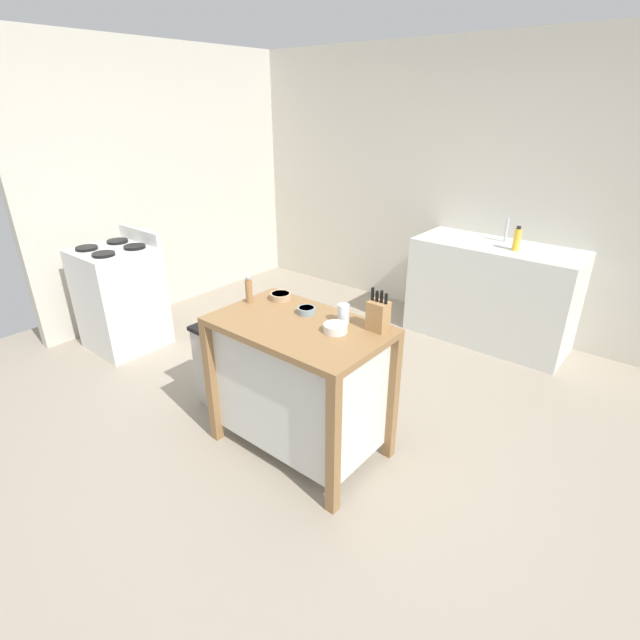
{
  "coord_description": "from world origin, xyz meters",
  "views": [
    {
      "loc": [
        1.66,
        -1.98,
        2.06
      ],
      "look_at": [
        -0.0,
        0.06,
        0.84
      ],
      "focal_mm": 26.51,
      "sensor_mm": 36.0,
      "label": 1
    }
  ],
  "objects_px": {
    "bowl_stoneware_deep": "(281,296)",
    "bowl_ceramic_wide": "(335,328)",
    "pepper_grinder": "(249,290)",
    "stove": "(121,297)",
    "bottle_spray_cleaner": "(517,239)",
    "kitchen_island": "(299,381)",
    "drinking_cup": "(343,314)",
    "trash_bin": "(223,366)",
    "knife_block": "(378,315)",
    "bowl_ceramic_small": "(306,310)",
    "sink_faucet": "(506,230)"
  },
  "relations": [
    {
      "from": "pepper_grinder",
      "to": "stove",
      "type": "xyz_separation_m",
      "value": [
        -1.74,
        0.02,
        -0.51
      ]
    },
    {
      "from": "bowl_ceramic_wide",
      "to": "bottle_spray_cleaner",
      "type": "height_order",
      "value": "bottle_spray_cleaner"
    },
    {
      "from": "trash_bin",
      "to": "bottle_spray_cleaner",
      "type": "xyz_separation_m",
      "value": [
        1.25,
        2.2,
        0.7
      ]
    },
    {
      "from": "pepper_grinder",
      "to": "bottle_spray_cleaner",
      "type": "distance_m",
      "value": 2.37
    },
    {
      "from": "pepper_grinder",
      "to": "sink_faucet",
      "type": "xyz_separation_m",
      "value": [
        0.78,
        2.38,
        0.05
      ]
    },
    {
      "from": "bowl_stoneware_deep",
      "to": "bottle_spray_cleaner",
      "type": "bearing_deg",
      "value": 67.57
    },
    {
      "from": "knife_block",
      "to": "bowl_ceramic_small",
      "type": "bearing_deg",
      "value": -169.36
    },
    {
      "from": "knife_block",
      "to": "sink_faucet",
      "type": "distance_m",
      "value": 2.2
    },
    {
      "from": "drinking_cup",
      "to": "kitchen_island",
      "type": "bearing_deg",
      "value": -137.8
    },
    {
      "from": "bowl_stoneware_deep",
      "to": "stove",
      "type": "height_order",
      "value": "stove"
    },
    {
      "from": "kitchen_island",
      "to": "bowl_stoneware_deep",
      "type": "relative_size",
      "value": 7.53
    },
    {
      "from": "kitchen_island",
      "to": "stove",
      "type": "relative_size",
      "value": 1.01
    },
    {
      "from": "sink_faucet",
      "to": "trash_bin",
      "type": "bearing_deg",
      "value": -114.33
    },
    {
      "from": "drinking_cup",
      "to": "trash_bin",
      "type": "distance_m",
      "value": 1.16
    },
    {
      "from": "kitchen_island",
      "to": "sink_faucet",
      "type": "distance_m",
      "value": 2.5
    },
    {
      "from": "pepper_grinder",
      "to": "bottle_spray_cleaner",
      "type": "height_order",
      "value": "bottle_spray_cleaner"
    },
    {
      "from": "trash_bin",
      "to": "bottle_spray_cleaner",
      "type": "height_order",
      "value": "bottle_spray_cleaner"
    },
    {
      "from": "trash_bin",
      "to": "drinking_cup",
      "type": "bearing_deg",
      "value": 9.66
    },
    {
      "from": "kitchen_island",
      "to": "bowl_ceramic_small",
      "type": "relative_size",
      "value": 9.37
    },
    {
      "from": "knife_block",
      "to": "sink_faucet",
      "type": "relative_size",
      "value": 1.11
    },
    {
      "from": "bowl_ceramic_small",
      "to": "pepper_grinder",
      "type": "height_order",
      "value": "pepper_grinder"
    },
    {
      "from": "stove",
      "to": "bottle_spray_cleaner",
      "type": "bearing_deg",
      "value": 38.56
    },
    {
      "from": "bowl_stoneware_deep",
      "to": "sink_faucet",
      "type": "xyz_separation_m",
      "value": [
        0.66,
        2.22,
        0.11
      ]
    },
    {
      "from": "drinking_cup",
      "to": "stove",
      "type": "height_order",
      "value": "stove"
    },
    {
      "from": "pepper_grinder",
      "to": "trash_bin",
      "type": "distance_m",
      "value": 0.73
    },
    {
      "from": "knife_block",
      "to": "bottle_spray_cleaner",
      "type": "relative_size",
      "value": 1.18
    },
    {
      "from": "bowl_stoneware_deep",
      "to": "knife_block",
      "type": "bearing_deg",
      "value": 1.33
    },
    {
      "from": "kitchen_island",
      "to": "pepper_grinder",
      "type": "distance_m",
      "value": 0.66
    },
    {
      "from": "bowl_ceramic_small",
      "to": "stove",
      "type": "height_order",
      "value": "stove"
    },
    {
      "from": "bottle_spray_cleaner",
      "to": "bowl_ceramic_wide",
      "type": "bearing_deg",
      "value": -96.82
    },
    {
      "from": "bottle_spray_cleaner",
      "to": "pepper_grinder",
      "type": "bearing_deg",
      "value": -113.6
    },
    {
      "from": "bowl_stoneware_deep",
      "to": "bowl_ceramic_wide",
      "type": "relative_size",
      "value": 1.03
    },
    {
      "from": "bowl_ceramic_wide",
      "to": "drinking_cup",
      "type": "distance_m",
      "value": 0.14
    },
    {
      "from": "knife_block",
      "to": "bottle_spray_cleaner",
      "type": "xyz_separation_m",
      "value": [
        0.09,
        1.99,
        0.03
      ]
    },
    {
      "from": "pepper_grinder",
      "to": "bowl_ceramic_wide",
      "type": "bearing_deg",
      "value": 0.72
    },
    {
      "from": "kitchen_island",
      "to": "drinking_cup",
      "type": "relative_size",
      "value": 9.28
    },
    {
      "from": "bowl_ceramic_small",
      "to": "drinking_cup",
      "type": "relative_size",
      "value": 0.99
    },
    {
      "from": "knife_block",
      "to": "drinking_cup",
      "type": "bearing_deg",
      "value": -167.69
    },
    {
      "from": "sink_faucet",
      "to": "stove",
      "type": "height_order",
      "value": "sink_faucet"
    },
    {
      "from": "pepper_grinder",
      "to": "bowl_stoneware_deep",
      "type": "bearing_deg",
      "value": 53.83
    },
    {
      "from": "bowl_ceramic_wide",
      "to": "sink_faucet",
      "type": "xyz_separation_m",
      "value": [
        0.09,
        2.37,
        0.11
      ]
    },
    {
      "from": "stove",
      "to": "bowl_ceramic_wide",
      "type": "bearing_deg",
      "value": -0.33
    },
    {
      "from": "drinking_cup",
      "to": "sink_faucet",
      "type": "bearing_deg",
      "value": 86.62
    },
    {
      "from": "kitchen_island",
      "to": "pepper_grinder",
      "type": "xyz_separation_m",
      "value": [
        -0.45,
        0.04,
        0.48
      ]
    },
    {
      "from": "bowl_stoneware_deep",
      "to": "stove",
      "type": "relative_size",
      "value": 0.13
    },
    {
      "from": "bowl_stoneware_deep",
      "to": "stove",
      "type": "distance_m",
      "value": 1.92
    },
    {
      "from": "bowl_ceramic_wide",
      "to": "drinking_cup",
      "type": "height_order",
      "value": "drinking_cup"
    },
    {
      "from": "pepper_grinder",
      "to": "trash_bin",
      "type": "relative_size",
      "value": 0.28
    },
    {
      "from": "kitchen_island",
      "to": "trash_bin",
      "type": "distance_m",
      "value": 0.78
    },
    {
      "from": "bowl_ceramic_wide",
      "to": "drinking_cup",
      "type": "xyz_separation_m",
      "value": [
        -0.04,
        0.13,
        0.03
      ]
    }
  ]
}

